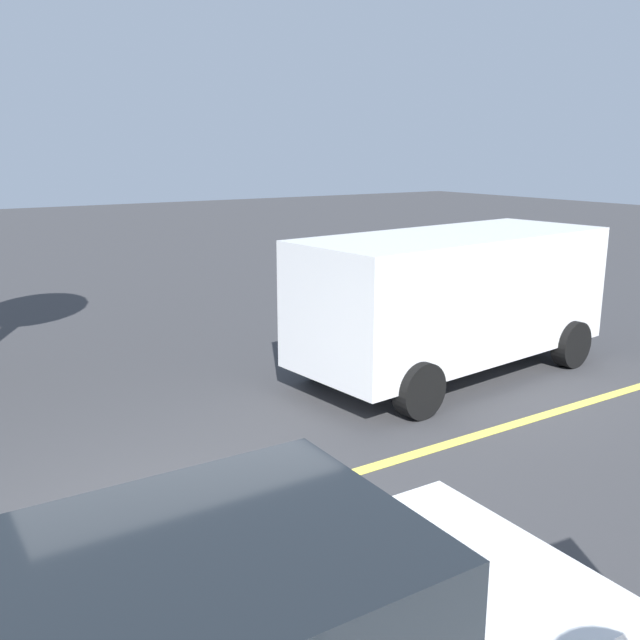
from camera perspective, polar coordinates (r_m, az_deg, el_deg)
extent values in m
plane|color=#38383A|center=(6.82, -13.32, -16.67)|extent=(80.00, 80.00, 0.00)
cube|color=#E0D14C|center=(8.16, 7.26, -11.05)|extent=(28.00, 0.16, 0.01)
cube|color=white|center=(10.85, 10.89, 2.22)|extent=(5.37, 2.51, 1.82)
cube|color=black|center=(9.31, 2.62, 3.08)|extent=(0.34, 1.85, 0.80)
cylinder|color=black|center=(9.17, 8.15, -5.71)|extent=(0.78, 0.33, 0.76)
cylinder|color=black|center=(10.56, 0.24, -2.93)|extent=(0.78, 0.33, 0.76)
cylinder|color=black|center=(11.90, 19.94, -1.86)|extent=(0.78, 0.33, 0.76)
cylinder|color=black|center=(13.00, 12.46, -0.07)|extent=(0.78, 0.33, 0.76)
cube|color=black|center=(3.56, -8.62, -22.19)|extent=(1.95, 1.61, 0.67)
cylinder|color=black|center=(5.43, 4.02, -21.03)|extent=(0.64, 0.23, 0.64)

